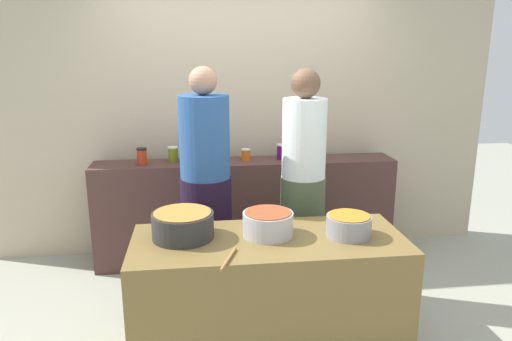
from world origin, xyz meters
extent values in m
plane|color=#A2A28F|center=(0.00, 0.00, 0.00)|extent=(12.00, 12.00, 0.00)
cube|color=#BFB092|center=(0.00, 1.45, 1.50)|extent=(4.80, 0.12, 3.00)
cube|color=#4E312C|center=(0.00, 1.10, 0.47)|extent=(2.70, 0.36, 0.95)
cube|color=brown|center=(0.00, -0.30, 0.39)|extent=(1.70, 0.70, 0.78)
cylinder|color=red|center=(-0.90, 1.06, 1.01)|extent=(0.08, 0.08, 0.13)
cylinder|color=black|center=(-0.90, 1.06, 1.09)|extent=(0.09, 0.09, 0.02)
cylinder|color=olive|center=(-0.64, 1.15, 1.01)|extent=(0.08, 0.08, 0.12)
cylinder|color=silver|center=(-0.64, 1.15, 1.08)|extent=(0.09, 0.09, 0.01)
cylinder|color=#8E340D|center=(-0.52, 1.09, 1.00)|extent=(0.08, 0.08, 0.10)
cylinder|color=silver|center=(-0.52, 1.09, 1.06)|extent=(0.09, 0.09, 0.01)
cylinder|color=red|center=(-0.40, 1.12, 1.01)|extent=(0.07, 0.07, 0.13)
cylinder|color=#D6C666|center=(-0.40, 1.12, 1.08)|extent=(0.07, 0.07, 0.02)
cylinder|color=#D15C11|center=(0.01, 1.12, 0.99)|extent=(0.08, 0.08, 0.09)
cylinder|color=silver|center=(0.01, 1.12, 1.05)|extent=(0.08, 0.08, 0.01)
cylinder|color=#570F60|center=(0.33, 1.12, 1.01)|extent=(0.09, 0.09, 0.13)
cylinder|color=silver|center=(0.33, 1.12, 1.08)|extent=(0.09, 0.09, 0.01)
cylinder|color=#B52E1D|center=(0.51, 1.08, 1.00)|extent=(0.07, 0.07, 0.11)
cylinder|color=#D6C666|center=(0.51, 1.08, 1.07)|extent=(0.07, 0.07, 0.01)
cylinder|color=brown|center=(0.64, 1.15, 1.00)|extent=(0.06, 0.06, 0.11)
cylinder|color=black|center=(0.64, 1.15, 1.07)|extent=(0.07, 0.07, 0.01)
cylinder|color=#2D2D2D|center=(-0.53, -0.22, 0.86)|extent=(0.38, 0.38, 0.16)
cylinder|color=#BB742F|center=(-0.53, -0.22, 0.95)|extent=(0.35, 0.35, 0.00)
cylinder|color=#B7B7BC|center=(0.00, -0.25, 0.86)|extent=(0.32, 0.32, 0.15)
cylinder|color=#A04324|center=(0.00, -0.25, 0.94)|extent=(0.29, 0.29, 0.00)
cylinder|color=gray|center=(0.50, -0.32, 0.85)|extent=(0.28, 0.28, 0.13)
cylinder|color=#C17320|center=(0.50, -0.32, 0.92)|extent=(0.26, 0.26, 0.00)
cylinder|color=#9E703D|center=(-0.27, -0.58, 0.79)|extent=(0.12, 0.28, 0.02)
cylinder|color=black|center=(-0.37, 0.42, 0.50)|extent=(0.39, 0.39, 0.99)
cylinder|color=#285190|center=(-0.37, 0.42, 1.30)|extent=(0.37, 0.37, 0.61)
sphere|color=tan|center=(-0.37, 0.42, 1.70)|extent=(0.20, 0.20, 0.20)
cylinder|color=#4C5C3D|center=(0.37, 0.41, 0.49)|extent=(0.34, 0.34, 0.97)
cylinder|color=white|center=(0.37, 0.41, 1.27)|extent=(0.33, 0.33, 0.60)
sphere|color=brown|center=(0.37, 0.41, 1.68)|extent=(0.22, 0.22, 0.22)
camera|label=1|loc=(-0.43, -3.02, 1.93)|focal=33.38mm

